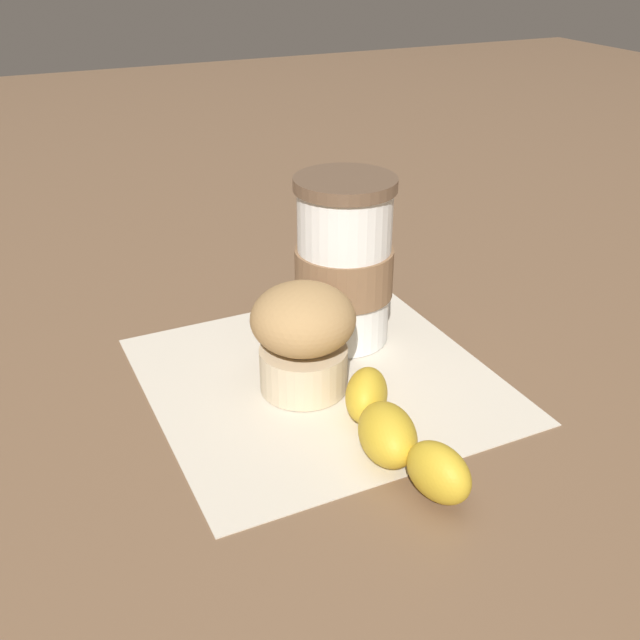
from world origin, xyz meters
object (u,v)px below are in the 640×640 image
Objects in this scene: coffee_cup at (344,263)px; muffin at (303,335)px; sugar_packet at (349,280)px; banana at (394,432)px.

muffin is at bearing -46.35° from coffee_cup.
sugar_packet is (-0.16, 0.12, -0.04)m from muffin.
coffee_cup is 0.95× the size of banana.
banana is at bearing -14.14° from coffee_cup.
banana is at bearing 12.15° from muffin.
banana reaches higher than sugar_packet.
coffee_cup reaches higher than banana.
coffee_cup is 2.84× the size of sugar_packet.
coffee_cup is 0.09m from muffin.
muffin reaches higher than banana.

